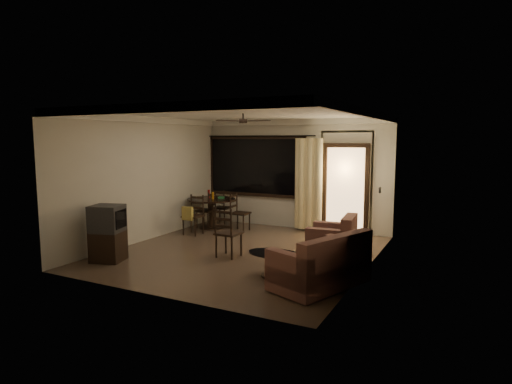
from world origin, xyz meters
The scene contains 12 objects.
ground centered at (0.00, 0.00, 0.00)m, with size 5.50×5.50×0.00m, color #7F6651.
room_shell centered at (0.59, 1.77, 1.83)m, with size 5.50×6.70×5.50m.
dining_table centered at (-1.89, 1.74, 0.61)m, with size 1.23×1.23×0.99m.
dining_chair_west centered at (-2.04, 1.71, 0.28)m, with size 0.43×0.43×0.95m.
dining_chair_east centered at (-1.06, 1.76, 0.28)m, with size 0.43×0.43×0.95m.
dining_chair_south centered at (-1.87, 0.88, 0.31)m, with size 0.43×0.49×0.95m.
dining_chair_north centered at (-1.91, 2.29, 0.28)m, with size 0.43×0.43×0.95m.
tv_cabinet centered at (-1.98, -1.72, 0.54)m, with size 0.68×0.64×1.07m.
sofa centered at (2.11, -1.30, 0.34)m, with size 1.36×1.77×0.84m.
armchair centered at (1.83, 0.27, 0.35)m, with size 0.93×0.93×0.85m.
coffee_table centered at (1.21, -1.14, 0.27)m, with size 0.93×0.56×0.41m.
side_chair centered at (-0.09, -0.45, 0.29)m, with size 0.45×0.45×0.99m.
Camera 1 is at (4.08, -7.50, 2.29)m, focal length 30.00 mm.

